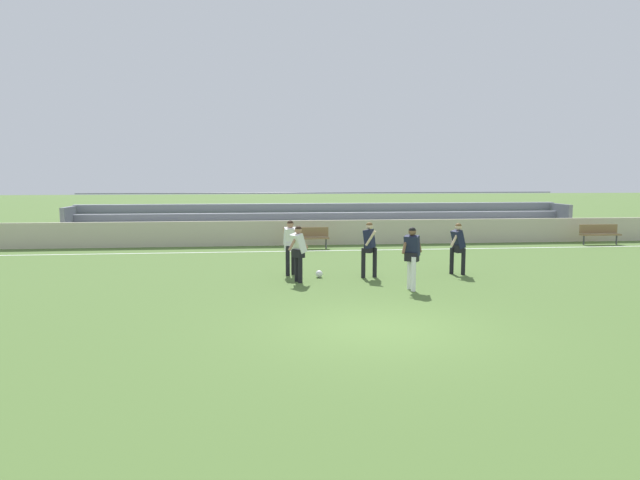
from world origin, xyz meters
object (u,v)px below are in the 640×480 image
Objects in this scene: player_dark_challenging at (458,244)px; bench_far_right at (600,232)px; player_dark_deep_cover at (369,245)px; soccer_ball at (319,274)px; player_white_trailing_run at (298,249)px; player_dark_wide_left at (412,253)px; player_white_dropping_back at (290,242)px; bleacher_stand at (326,220)px; bench_near_bin at (308,236)px.

bench_far_right is at bearing 37.01° from player_dark_challenging.
player_dark_deep_cover is 1.78m from soccer_ball.
bench_far_right is 16.03m from player_white_trailing_run.
bench_far_right is 1.06× the size of player_dark_deep_cover.
soccer_ball is at bearing 173.36° from player_dark_deep_cover.
player_dark_challenging is 3.10m from player_dark_wide_left.
player_white_dropping_back is at bearing 97.63° from player_white_trailing_run.
player_white_dropping_back reaches higher than player_dark_deep_cover.
player_dark_wide_left reaches higher than soccer_ball.
soccer_ball is at bearing -31.60° from player_white_dropping_back.
player_dark_wide_left reaches higher than player_dark_challenging.
player_white_trailing_run is 3.33m from player_dark_wide_left.
player_white_dropping_back is 1.01× the size of player_dark_deep_cover.
player_white_dropping_back is (-2.27, -9.65, 0.08)m from bleacher_stand.
soccer_ball is at bearing -152.85° from bench_far_right.
bleacher_stand reaches higher than bench_far_right.
player_white_dropping_back is (-1.09, -6.37, 0.49)m from bench_near_bin.
bench_far_right is 11.31m from player_dark_challenging.
soccer_ball is (0.68, 0.70, -0.88)m from player_white_trailing_run.
bleacher_stand is at bearing 106.44° from player_dark_challenging.
player_white_dropping_back is at bearing 163.57° from player_dark_deep_cover.
player_dark_deep_cover is (2.20, 0.52, 0.03)m from player_white_trailing_run.
player_white_trailing_run reaches higher than bench_far_right.
player_dark_challenging is 4.48m from soccer_ball.
player_dark_challenging is at bearing 8.69° from player_white_trailing_run.
player_white_dropping_back is at bearing -99.74° from bench_near_bin.
player_dark_wide_left is 7.84× the size of soccer_ball.
bleacher_stand is 10.31m from soccer_ball.
player_white_dropping_back is (-14.27, -6.37, 0.49)m from bench_far_right.
player_dark_deep_cover is 2.16m from player_dark_wide_left.
bench_near_bin is at bearing 87.93° from soccer_ball.
soccer_ball is (-2.30, 2.19, -0.92)m from player_dark_wide_left.
player_white_dropping_back reaches higher than bench_far_right.
player_dark_wide_left is at bearing -43.59° from soccer_ball.
bleacher_stand is at bearing 164.69° from bench_far_right.
player_dark_challenging reaches higher than bench_far_right.
player_white_dropping_back is at bearing -155.96° from bench_far_right.
bench_near_bin and bench_far_right have the same top height.
bleacher_stand is 10.35m from player_dark_deep_cover.
player_white_trailing_run is 1.31m from soccer_ball.
player_dark_deep_cover is at bearing -89.49° from bleacher_stand.
soccer_ball is (-1.52, 0.18, -0.91)m from player_dark_deep_cover.
player_dark_deep_cover is (2.36, -0.70, -0.01)m from player_white_dropping_back.
player_white_dropping_back is 1.00× the size of player_dark_wide_left.
player_dark_deep_cover is 7.74× the size of soccer_ball.
player_dark_deep_cover is at bearing 13.28° from player_white_trailing_run.
bleacher_stand reaches higher than player_white_trailing_run.
player_white_trailing_run reaches higher than bench_near_bin.
bleacher_stand is at bearing 79.03° from player_white_trailing_run.
player_dark_deep_cover reaches higher than bench_near_bin.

